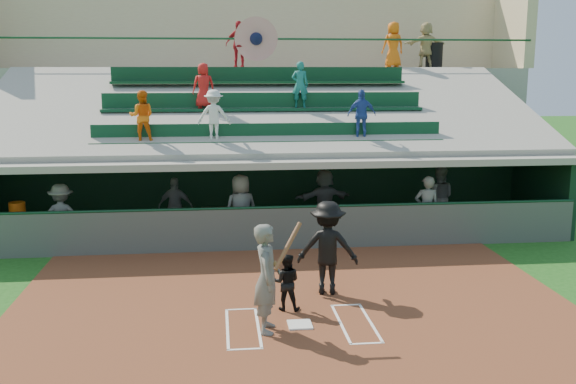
{
  "coord_description": "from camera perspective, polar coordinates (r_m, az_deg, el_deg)",
  "views": [
    {
      "loc": [
        -1.41,
        -10.8,
        4.55
      ],
      "look_at": [
        0.17,
        3.5,
        1.8
      ],
      "focal_mm": 40.0,
      "sensor_mm": 36.0,
      "label": 1
    }
  ],
  "objects": [
    {
      "name": "concourse_staff_a",
      "position": [
        22.95,
        -4.35,
        12.93
      ],
      "size": [
        0.96,
        0.42,
        1.61
      ],
      "primitive_type": "imported",
      "rotation": [
        0.0,
        0.0,
        3.17
      ],
      "color": "#AD131B",
      "rests_on": "concourse_slab"
    },
    {
      "name": "dugout_player_d",
      "position": [
        18.22,
        3.24,
        -0.68
      ],
      "size": [
        1.7,
        0.82,
        1.76
      ],
      "primitive_type": "imported",
      "rotation": [
        0.0,
        0.0,
        3.33
      ],
      "color": "#585A55",
      "rests_on": "dugout_floor"
    },
    {
      "name": "home_umpire",
      "position": [
        13.14,
        3.54,
        -4.96
      ],
      "size": [
        1.36,
        0.94,
        1.93
      ],
      "primitive_type": "imported",
      "rotation": [
        0.0,
        0.0,
        2.95
      ],
      "color": "black",
      "rests_on": "dirt_slab"
    },
    {
      "name": "concourse_staff_c",
      "position": [
        25.07,
        12.14,
        12.64
      ],
      "size": [
        1.59,
        0.55,
        1.7
      ],
      "primitive_type": "imported",
      "rotation": [
        0.0,
        0.0,
        3.17
      ],
      "color": "tan",
      "rests_on": "concourse_slab"
    },
    {
      "name": "dugout_floor",
      "position": [
        18.18,
        -1.67,
        -3.61
      ],
      "size": [
        16.0,
        3.5,
        0.04
      ],
      "primitive_type": "cube",
      "color": "gray",
      "rests_on": "ground"
    },
    {
      "name": "trash_bin",
      "position": [
        25.35,
        12.86,
        11.74
      ],
      "size": [
        0.63,
        0.63,
        0.94
      ],
      "primitive_type": "cylinder",
      "color": "black",
      "rests_on": "concourse_slab"
    },
    {
      "name": "home_plate",
      "position": [
        11.79,
        1.05,
        -11.7
      ],
      "size": [
        0.43,
        0.43,
        0.03
      ],
      "primitive_type": "cube",
      "color": "white",
      "rests_on": "dirt_slab"
    },
    {
      "name": "dugout_player_f",
      "position": [
        18.89,
        13.24,
        -0.49
      ],
      "size": [
        1.06,
        0.94,
        1.8
      ],
      "primitive_type": "imported",
      "rotation": [
        0.0,
        0.0,
        2.79
      ],
      "color": "#51544F",
      "rests_on": "dugout_floor"
    },
    {
      "name": "water_cooler",
      "position": [
        17.95,
        -22.92,
        -1.48
      ],
      "size": [
        0.41,
        0.41,
        0.41
      ],
      "primitive_type": "cylinder",
      "color": "#EB5D0D",
      "rests_on": "white_table"
    },
    {
      "name": "dugout_player_b",
      "position": [
        17.9,
        -9.96,
        -1.28
      ],
      "size": [
        1.0,
        0.54,
        1.62
      ],
      "primitive_type": "imported",
      "rotation": [
        0.0,
        0.0,
        2.98
      ],
      "color": "#5F625C",
      "rests_on": "dugout_floor"
    },
    {
      "name": "dugout_player_e",
      "position": [
        17.31,
        12.22,
        -1.49
      ],
      "size": [
        0.7,
        0.5,
        1.78
      ],
      "primitive_type": "imported",
      "rotation": [
        0.0,
        0.0,
        3.02
      ],
      "color": "#535651",
      "rests_on": "dugout_floor"
    },
    {
      "name": "dugout_player_a",
      "position": [
        17.27,
        -19.47,
        -2.07
      ],
      "size": [
        1.13,
        0.7,
        1.68
      ],
      "primitive_type": "imported",
      "rotation": [
        0.0,
        0.0,
        3.21
      ],
      "color": "#575954",
      "rests_on": "dugout_floor"
    },
    {
      "name": "catcher",
      "position": [
        12.33,
        -0.16,
        -8.01
      ],
      "size": [
        0.61,
        0.51,
        1.1
      ],
      "primitive_type": "imported",
      "rotation": [
        0.0,
        0.0,
        2.95
      ],
      "color": "black",
      "rests_on": "dirt_slab"
    },
    {
      "name": "dugout_bench",
      "position": [
        19.25,
        -2.78,
        -2.11
      ],
      "size": [
        12.93,
        5.52,
        0.41
      ],
      "primitive_type": "cube",
      "rotation": [
        0.0,
        0.0,
        -0.38
      ],
      "color": "brown",
      "rests_on": "dugout_floor"
    },
    {
      "name": "batter_at_plate",
      "position": [
        11.25,
        -1.86,
        -7.63
      ],
      "size": [
        0.89,
        0.79,
        1.95
      ],
      "color": "#545651",
      "rests_on": "dirt_slab"
    },
    {
      "name": "concourse_slab",
      "position": [
        24.45,
        -3.0,
        5.53
      ],
      "size": [
        20.0,
        3.0,
        4.6
      ],
      "primitive_type": "cube",
      "color": "gray",
      "rests_on": "ground"
    },
    {
      "name": "dirt_slab",
      "position": [
        12.26,
        0.75,
        -10.92
      ],
      "size": [
        11.0,
        9.0,
        0.02
      ],
      "primitive_type": "cube",
      "color": "brown",
      "rests_on": "ground"
    },
    {
      "name": "ground",
      "position": [
        11.81,
        1.05,
        -11.85
      ],
      "size": [
        100.0,
        100.0,
        0.0
      ],
      "primitive_type": "plane",
      "color": "#1A4F16",
      "rests_on": "ground"
    },
    {
      "name": "batters_box_chalk",
      "position": [
        11.8,
        1.05,
        -11.75
      ],
      "size": [
        2.65,
        1.85,
        0.01
      ],
      "color": "white",
      "rests_on": "dirt_slab"
    },
    {
      "name": "dugout_player_c",
      "position": [
        16.86,
        -4.2,
        -1.52
      ],
      "size": [
        1.04,
        0.84,
        1.83
      ],
      "primitive_type": "imported",
      "rotation": [
        0.0,
        0.0,
        3.47
      ],
      "color": "#595B56",
      "rests_on": "dugout_floor"
    },
    {
      "name": "white_table",
      "position": [
        18.06,
        -22.55,
        -3.26
      ],
      "size": [
        0.89,
        0.68,
        0.75
      ],
      "primitive_type": "cube",
      "rotation": [
        0.0,
        0.0,
        0.05
      ],
      "color": "silver",
      "rests_on": "dugout_floor"
    },
    {
      "name": "grandstand",
      "position": [
        21.48,
        -2.55,
        4.7
      ],
      "size": [
        20.4,
        10.4,
        7.8
      ],
      "color": "#505550",
      "rests_on": "ground"
    },
    {
      "name": "concourse_staff_b",
      "position": [
        23.86,
        9.32,
        12.77
      ],
      "size": [
        0.86,
        0.62,
        1.64
      ],
      "primitive_type": "imported",
      "rotation": [
        0.0,
        0.0,
        3.28
      ],
      "color": "#E0600D",
      "rests_on": "concourse_slab"
    }
  ]
}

